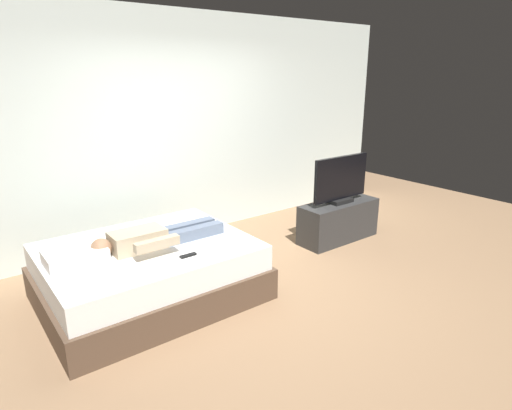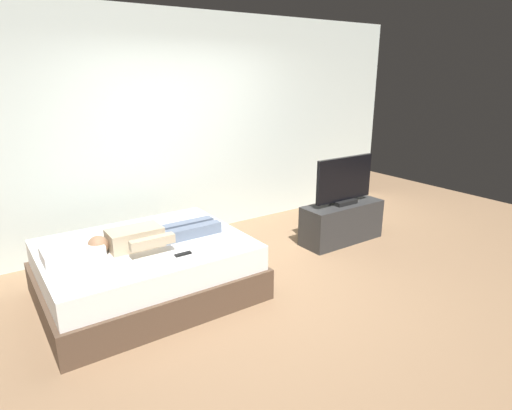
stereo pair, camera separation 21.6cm
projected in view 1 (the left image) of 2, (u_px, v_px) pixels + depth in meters
The scene contains 8 objects.
ground_plane at pixel (262, 285), 4.41m from camera, with size 10.00×10.00×0.00m, color #8C6B4C.
back_wall at pixel (201, 126), 5.59m from camera, with size 6.40×0.10×2.80m, color silver.
bed at pixel (149, 272), 4.09m from camera, with size 1.91×1.52×0.54m.
pillow at pixel (75, 256), 3.62m from camera, with size 0.48×0.34×0.12m, color white.
person at pixel (152, 238), 3.96m from camera, with size 1.26×0.46×0.18m.
remote at pixel (188, 256), 3.76m from camera, with size 0.15×0.04×0.02m, color black.
tv_stand at pixel (338, 221), 5.52m from camera, with size 1.10×0.40×0.50m, color #2D2D2D.
tv at pixel (341, 181), 5.36m from camera, with size 0.88×0.20×0.59m.
Camera 1 is at (-2.46, -3.11, 2.09)m, focal length 30.24 mm.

